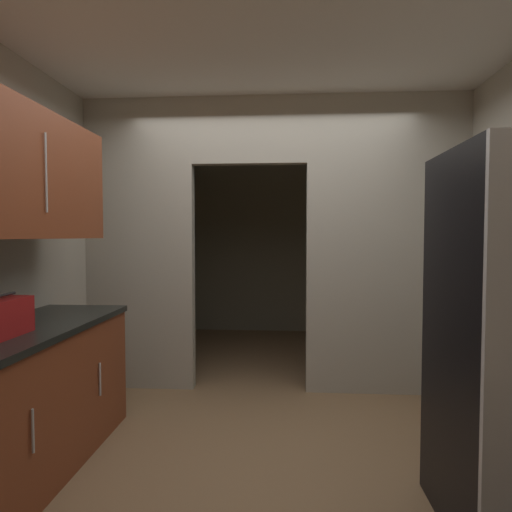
% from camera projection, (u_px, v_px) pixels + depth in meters
% --- Properties ---
extents(ground, '(20.00, 20.00, 0.00)m').
position_uv_depth(ground, '(265.00, 465.00, 2.72)').
color(ground, brown).
extents(kitchen_overhead_slab, '(3.86, 6.70, 0.06)m').
position_uv_depth(kitchen_overhead_slab, '(268.00, 48.00, 3.00)').
color(kitchen_overhead_slab, silver).
extents(kitchen_partition, '(3.46, 0.12, 2.67)m').
position_uv_depth(kitchen_partition, '(279.00, 235.00, 4.00)').
color(kitchen_partition, '#ADA899').
rests_on(kitchen_partition, ground).
extents(adjoining_room_shell, '(3.46, 2.63, 2.67)m').
position_uv_depth(adjoining_room_shell, '(277.00, 242.00, 5.81)').
color(adjoining_room_shell, gray).
rests_on(adjoining_room_shell, ground).
extents(lower_cabinet_run, '(0.63, 1.77, 0.88)m').
position_uv_depth(lower_cabinet_run, '(21.00, 403.00, 2.56)').
color(lower_cabinet_run, brown).
rests_on(lower_cabinet_run, ground).
extents(upper_cabinet_counterside, '(0.36, 1.60, 0.75)m').
position_uv_depth(upper_cabinet_counterside, '(15.00, 173.00, 2.50)').
color(upper_cabinet_counterside, brown).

